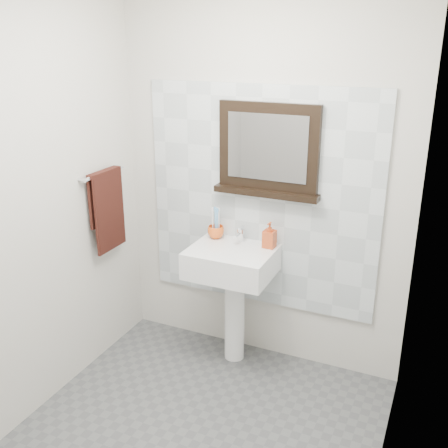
# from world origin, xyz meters

# --- Properties ---
(floor) EXTENTS (2.00, 2.20, 0.01)m
(floor) POSITION_xyz_m (0.00, 0.00, 0.00)
(floor) COLOR #535557
(floor) RESTS_ON ground
(back_wall) EXTENTS (2.00, 0.01, 2.50)m
(back_wall) POSITION_xyz_m (0.00, 1.10, 1.25)
(back_wall) COLOR beige
(back_wall) RESTS_ON ground
(front_wall) EXTENTS (2.00, 0.01, 2.50)m
(front_wall) POSITION_xyz_m (0.00, -1.10, 1.25)
(front_wall) COLOR beige
(front_wall) RESTS_ON ground
(left_wall) EXTENTS (0.01, 2.20, 2.50)m
(left_wall) POSITION_xyz_m (-1.00, 0.00, 1.25)
(left_wall) COLOR beige
(left_wall) RESTS_ON ground
(right_wall) EXTENTS (0.01, 2.20, 2.50)m
(right_wall) POSITION_xyz_m (1.00, 0.00, 1.25)
(right_wall) COLOR beige
(right_wall) RESTS_ON ground
(splashback) EXTENTS (1.60, 0.02, 1.50)m
(splashback) POSITION_xyz_m (0.00, 1.09, 1.15)
(splashback) COLOR silver
(splashback) RESTS_ON back_wall
(pedestal_sink) EXTENTS (0.55, 0.44, 0.96)m
(pedestal_sink) POSITION_xyz_m (-0.11, 0.87, 0.68)
(pedestal_sink) COLOR white
(pedestal_sink) RESTS_ON ground
(toothbrush_cup) EXTENTS (0.14, 0.14, 0.09)m
(toothbrush_cup) POSITION_xyz_m (-0.29, 1.00, 0.90)
(toothbrush_cup) COLOR orange
(toothbrush_cup) RESTS_ON pedestal_sink
(toothbrushes) EXTENTS (0.05, 0.04, 0.21)m
(toothbrushes) POSITION_xyz_m (-0.29, 1.00, 0.98)
(toothbrushes) COLOR white
(toothbrushes) RESTS_ON toothbrush_cup
(soap_dispenser) EXTENTS (0.08, 0.08, 0.17)m
(soap_dispenser) POSITION_xyz_m (0.11, 0.99, 0.95)
(soap_dispenser) COLOR #B22215
(soap_dispenser) RESTS_ON pedestal_sink
(framed_mirror) EXTENTS (0.70, 0.11, 0.60)m
(framed_mirror) POSITION_xyz_m (0.06, 1.06, 1.48)
(framed_mirror) COLOR black
(framed_mirror) RESTS_ON back_wall
(towel_bar) EXTENTS (0.07, 0.40, 0.03)m
(towel_bar) POSITION_xyz_m (-0.95, 0.67, 1.33)
(towel_bar) COLOR silver
(towel_bar) RESTS_ON left_wall
(hand_towel) EXTENTS (0.06, 0.30, 0.55)m
(hand_towel) POSITION_xyz_m (-0.94, 0.67, 1.12)
(hand_towel) COLOR black
(hand_towel) RESTS_ON towel_bar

